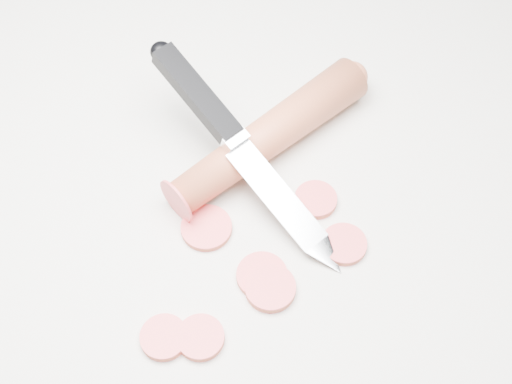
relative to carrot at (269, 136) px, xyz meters
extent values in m
plane|color=silver|center=(-0.04, -0.05, -0.02)|extent=(2.40, 2.40, 0.00)
cylinder|color=#BB5130|center=(0.00, 0.00, 0.00)|extent=(0.18, 0.12, 0.03)
cylinder|color=#ED4348|center=(-0.10, -0.15, -0.02)|extent=(0.03, 0.03, 0.01)
cylinder|color=#ED4348|center=(-0.08, -0.15, -0.02)|extent=(0.03, 0.03, 0.01)
cylinder|color=#ED4348|center=(-0.06, -0.06, -0.02)|extent=(0.04, 0.04, 0.01)
cylinder|color=#ED4348|center=(0.04, -0.10, -0.02)|extent=(0.03, 0.03, 0.01)
cylinder|color=#ED4348|center=(0.03, -0.06, -0.02)|extent=(0.03, 0.03, 0.01)
cylinder|color=#ED4348|center=(-0.02, -0.12, -0.02)|extent=(0.04, 0.04, 0.01)
cylinder|color=#ED4348|center=(-0.03, -0.11, -0.02)|extent=(0.04, 0.04, 0.01)
camera|label=1|loc=(-0.07, -0.33, 0.45)|focal=50.00mm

